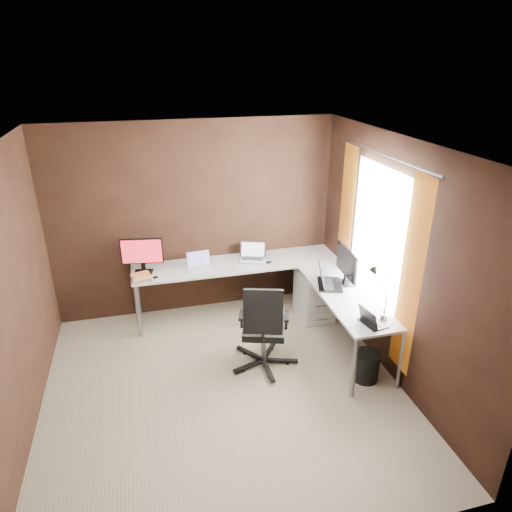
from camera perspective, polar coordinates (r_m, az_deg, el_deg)
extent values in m
cube|color=tan|center=(4.94, -4.01, -16.36)|extent=(3.60, 3.60, 0.00)
cube|color=white|center=(3.83, -5.11, 13.47)|extent=(3.60, 3.60, 0.00)
cube|color=black|center=(5.88, -7.66, 4.47)|extent=(3.60, 0.00, 2.50)
cube|color=black|center=(2.80, 2.57, -19.99)|extent=(3.60, 0.00, 2.50)
cube|color=black|center=(4.36, -28.57, -5.69)|extent=(0.00, 3.60, 2.50)
cube|color=black|center=(4.84, 16.94, -0.79)|extent=(0.00, 3.60, 2.50)
cube|color=white|center=(5.04, 15.11, 2.87)|extent=(0.00, 1.00, 1.30)
cube|color=orange|center=(4.53, 18.75, -2.77)|extent=(0.01, 0.35, 2.00)
cube|color=orange|center=(5.69, 11.11, 3.54)|extent=(0.01, 0.35, 2.00)
cylinder|color=slate|center=(4.80, 15.78, 12.12)|extent=(0.02, 1.90, 0.02)
cube|color=white|center=(5.88, -2.41, -0.98)|extent=(2.65, 0.60, 0.03)
cube|color=white|center=(5.23, 11.36, -4.81)|extent=(0.60, 1.65, 0.03)
cylinder|color=slate|center=(5.72, -14.54, -6.69)|extent=(0.05, 0.05, 0.70)
cylinder|color=slate|center=(6.18, -14.64, -4.29)|extent=(0.05, 0.05, 0.70)
cylinder|color=slate|center=(4.74, 12.16, -13.50)|extent=(0.05, 0.05, 0.70)
cylinder|color=slate|center=(4.97, 17.68, -12.25)|extent=(0.05, 0.05, 0.70)
cylinder|color=slate|center=(6.61, 8.11, -1.74)|extent=(0.05, 0.05, 0.70)
cube|color=white|center=(6.02, 7.33, -4.95)|extent=(0.42, 0.50, 0.60)
cube|color=black|center=(5.78, -13.85, -1.94)|extent=(0.24, 0.18, 0.01)
cube|color=black|center=(5.77, -13.88, -1.33)|extent=(0.05, 0.04, 0.10)
cube|color=black|center=(5.68, -14.09, 0.61)|extent=(0.50, 0.11, 0.32)
cube|color=red|center=(5.67, -14.11, 0.55)|extent=(0.47, 0.08, 0.29)
cube|color=black|center=(5.45, 11.24, -3.30)|extent=(0.14, 0.21, 0.01)
cube|color=black|center=(5.42, 11.09, -2.81)|extent=(0.03, 0.05, 0.09)
cube|color=black|center=(5.33, 11.27, -0.75)|extent=(0.05, 0.54, 0.34)
cube|color=#2034C1|center=(5.33, 11.42, -0.73)|extent=(0.03, 0.51, 0.31)
cube|color=white|center=(5.75, -7.00, -1.48)|extent=(0.31, 0.23, 0.02)
cube|color=white|center=(5.78, -7.23, -0.30)|extent=(0.29, 0.08, 0.18)
cube|color=#705EA3|center=(5.78, -7.21, -0.32)|extent=(0.26, 0.07, 0.16)
cube|color=silver|center=(5.93, -0.46, -0.50)|extent=(0.40, 0.33, 0.02)
cube|color=silver|center=(5.96, -0.39, 0.84)|extent=(0.34, 0.17, 0.21)
cube|color=silver|center=(5.96, -0.40, 0.82)|extent=(0.30, 0.15, 0.18)
cube|color=black|center=(5.37, 9.20, -3.55)|extent=(0.37, 0.45, 0.02)
cube|color=black|center=(5.31, 8.19, -2.32)|extent=(0.19, 0.39, 0.24)
cube|color=#1A2A3C|center=(5.31, 8.25, -2.32)|extent=(0.16, 0.34, 0.20)
cube|color=black|center=(4.74, 14.39, -8.09)|extent=(0.24, 0.30, 0.02)
cube|color=black|center=(4.65, 13.81, -7.36)|extent=(0.10, 0.27, 0.17)
cube|color=#B74873|center=(4.65, 13.87, -7.34)|extent=(0.09, 0.24, 0.14)
cube|color=#8E714C|center=(5.60, -14.15, -2.80)|extent=(0.24, 0.20, 0.02)
cube|color=gold|center=(5.59, -14.17, -2.60)|extent=(0.23, 0.19, 0.02)
cube|color=silver|center=(5.58, -14.19, -2.43)|extent=(0.25, 0.22, 0.02)
cube|color=gold|center=(5.57, -14.20, -2.29)|extent=(0.24, 0.21, 0.01)
ellipsoid|color=black|center=(5.59, -12.43, -2.60)|extent=(0.07, 0.05, 0.03)
ellipsoid|color=black|center=(5.85, 1.64, -0.79)|extent=(0.08, 0.06, 0.03)
cylinder|color=slate|center=(4.83, 15.67, -7.30)|extent=(0.08, 0.08, 0.06)
cylinder|color=slate|center=(4.74, 15.92, -5.43)|extent=(0.02, 0.02, 0.30)
cylinder|color=slate|center=(4.64, 15.49, -3.10)|extent=(0.02, 0.17, 0.23)
cone|color=slate|center=(4.64, 14.64, -1.96)|extent=(0.10, 0.12, 0.13)
cylinder|color=slate|center=(5.14, 0.96, -11.04)|extent=(0.06, 0.06, 0.37)
cube|color=black|center=(5.02, 0.97, -9.05)|extent=(0.56, 0.56, 0.08)
cube|color=black|center=(4.66, 0.89, -6.99)|extent=(0.42, 0.23, 0.49)
cylinder|color=black|center=(5.11, 13.59, -13.23)|extent=(0.36, 0.36, 0.32)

